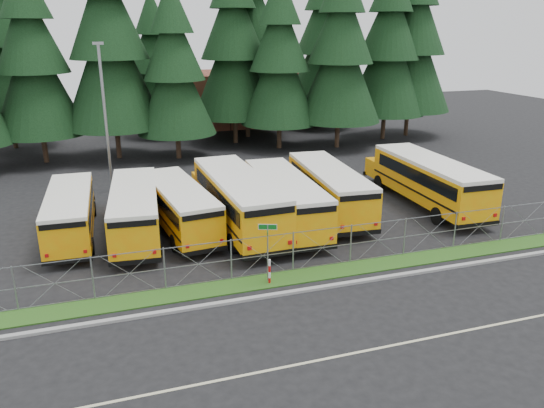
{
  "coord_description": "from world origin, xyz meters",
  "views": [
    {
      "loc": [
        -9.09,
        -22.5,
        11.06
      ],
      "look_at": [
        -0.41,
        4.0,
        1.72
      ],
      "focal_mm": 35.0,
      "sensor_mm": 36.0,
      "label": 1
    }
  ],
  "objects_px": {
    "bus_4": "(236,201)",
    "bus_6": "(327,190)",
    "bus_2": "(135,211)",
    "bus_5": "(283,200)",
    "bus_east": "(426,182)",
    "light_standard": "(105,113)",
    "bus_1": "(71,214)",
    "bus_3": "(179,207)",
    "striped_bollard": "(269,272)",
    "street_sign": "(268,240)"
  },
  "relations": [
    {
      "from": "street_sign",
      "to": "light_standard",
      "type": "distance_m",
      "value": 18.22
    },
    {
      "from": "bus_6",
      "to": "light_standard",
      "type": "height_order",
      "value": "light_standard"
    },
    {
      "from": "bus_6",
      "to": "striped_bollard",
      "type": "height_order",
      "value": "bus_6"
    },
    {
      "from": "bus_5",
      "to": "bus_4",
      "type": "bearing_deg",
      "value": 176.01
    },
    {
      "from": "bus_3",
      "to": "light_standard",
      "type": "height_order",
      "value": "light_standard"
    },
    {
      "from": "bus_6",
      "to": "street_sign",
      "type": "relative_size",
      "value": 3.97
    },
    {
      "from": "bus_5",
      "to": "light_standard",
      "type": "distance_m",
      "value": 14.22
    },
    {
      "from": "bus_3",
      "to": "street_sign",
      "type": "distance_m",
      "value": 8.37
    },
    {
      "from": "bus_4",
      "to": "bus_6",
      "type": "distance_m",
      "value": 6.07
    },
    {
      "from": "bus_1",
      "to": "bus_4",
      "type": "bearing_deg",
      "value": -7.99
    },
    {
      "from": "bus_5",
      "to": "bus_6",
      "type": "distance_m",
      "value": 3.47
    },
    {
      "from": "bus_1",
      "to": "bus_6",
      "type": "relative_size",
      "value": 0.89
    },
    {
      "from": "street_sign",
      "to": "bus_6",
      "type": "bearing_deg",
      "value": 51.16
    },
    {
      "from": "bus_east",
      "to": "striped_bollard",
      "type": "bearing_deg",
      "value": -148.32
    },
    {
      "from": "striped_bollard",
      "to": "bus_5",
      "type": "bearing_deg",
      "value": 66.08
    },
    {
      "from": "bus_2",
      "to": "light_standard",
      "type": "relative_size",
      "value": 1.05
    },
    {
      "from": "bus_2",
      "to": "striped_bollard",
      "type": "height_order",
      "value": "bus_2"
    },
    {
      "from": "light_standard",
      "to": "bus_1",
      "type": "bearing_deg",
      "value": -106.48
    },
    {
      "from": "bus_3",
      "to": "striped_bollard",
      "type": "bearing_deg",
      "value": -77.51
    },
    {
      "from": "bus_1",
      "to": "street_sign",
      "type": "distance_m",
      "value": 12.21
    },
    {
      "from": "bus_1",
      "to": "bus_3",
      "type": "bearing_deg",
      "value": -6.34
    },
    {
      "from": "bus_4",
      "to": "striped_bollard",
      "type": "bearing_deg",
      "value": -95.18
    },
    {
      "from": "bus_5",
      "to": "street_sign",
      "type": "relative_size",
      "value": 3.99
    },
    {
      "from": "bus_2",
      "to": "striped_bollard",
      "type": "distance_m",
      "value": 9.57
    },
    {
      "from": "bus_2",
      "to": "bus_5",
      "type": "distance_m",
      "value": 8.4
    },
    {
      "from": "bus_3",
      "to": "striped_bollard",
      "type": "height_order",
      "value": "bus_3"
    },
    {
      "from": "bus_5",
      "to": "bus_east",
      "type": "height_order",
      "value": "bus_east"
    },
    {
      "from": "bus_3",
      "to": "street_sign",
      "type": "relative_size",
      "value": 3.65
    },
    {
      "from": "bus_3",
      "to": "street_sign",
      "type": "height_order",
      "value": "street_sign"
    },
    {
      "from": "striped_bollard",
      "to": "light_standard",
      "type": "height_order",
      "value": "light_standard"
    },
    {
      "from": "bus_4",
      "to": "bus_6",
      "type": "height_order",
      "value": "bus_4"
    },
    {
      "from": "bus_east",
      "to": "bus_6",
      "type": "bearing_deg",
      "value": 175.94
    },
    {
      "from": "light_standard",
      "to": "bus_east",
      "type": "bearing_deg",
      "value": -26.23
    },
    {
      "from": "bus_5",
      "to": "bus_east",
      "type": "bearing_deg",
      "value": 5.25
    },
    {
      "from": "striped_bollard",
      "to": "bus_2",
      "type": "bearing_deg",
      "value": 123.17
    },
    {
      "from": "bus_2",
      "to": "bus_5",
      "type": "xyz_separation_m",
      "value": [
        8.35,
        -0.92,
        0.07
      ]
    },
    {
      "from": "bus_5",
      "to": "striped_bollard",
      "type": "relative_size",
      "value": 9.35
    },
    {
      "from": "bus_2",
      "to": "striped_bollard",
      "type": "relative_size",
      "value": 8.89
    },
    {
      "from": "street_sign",
      "to": "bus_4",
      "type": "bearing_deg",
      "value": 86.74
    },
    {
      "from": "bus_6",
      "to": "bus_east",
      "type": "xyz_separation_m",
      "value": [
        6.63,
        -0.67,
        0.1
      ]
    },
    {
      "from": "bus_3",
      "to": "bus_4",
      "type": "distance_m",
      "value": 3.3
    },
    {
      "from": "bus_5",
      "to": "street_sign",
      "type": "height_order",
      "value": "bus_5"
    },
    {
      "from": "bus_5",
      "to": "bus_2",
      "type": "bearing_deg",
      "value": 176.22
    },
    {
      "from": "bus_3",
      "to": "bus_5",
      "type": "relative_size",
      "value": 0.91
    },
    {
      "from": "bus_2",
      "to": "street_sign",
      "type": "distance_m",
      "value": 9.37
    },
    {
      "from": "bus_3",
      "to": "street_sign",
      "type": "bearing_deg",
      "value": -77.07
    },
    {
      "from": "bus_3",
      "to": "street_sign",
      "type": "xyz_separation_m",
      "value": [
        2.81,
        -7.85,
        0.69
      ]
    },
    {
      "from": "bus_6",
      "to": "bus_east",
      "type": "distance_m",
      "value": 6.67
    },
    {
      "from": "bus_4",
      "to": "bus_east",
      "type": "xyz_separation_m",
      "value": [
        12.65,
        0.16,
        -0.03
      ]
    },
    {
      "from": "bus_3",
      "to": "bus_east",
      "type": "height_order",
      "value": "bus_east"
    }
  ]
}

